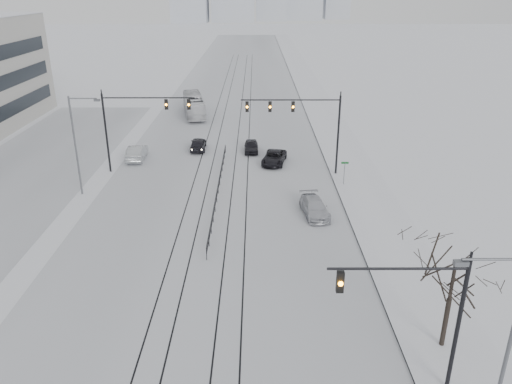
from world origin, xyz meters
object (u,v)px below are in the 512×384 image
(sedan_sb_outer, at_px, (137,153))
(sedan_nb_front, at_px, (274,158))
(traffic_mast_near, at_px, (424,309))
(box_truck, at_px, (194,105))
(bare_tree, at_px, (454,274))
(sedan_sb_inner, at_px, (198,144))
(sedan_nb_right, at_px, (315,207))
(sedan_nb_far, at_px, (251,146))

(sedan_sb_outer, height_order, sedan_nb_front, sedan_sb_outer)
(sedan_sb_outer, bearing_deg, traffic_mast_near, 119.16)
(traffic_mast_near, distance_m, box_truck, 56.43)
(bare_tree, bearing_deg, sedan_sb_outer, 126.47)
(bare_tree, height_order, sedan_sb_inner, bare_tree)
(traffic_mast_near, distance_m, sedan_sb_outer, 39.66)
(sedan_sb_inner, xyz_separation_m, sedan_nb_front, (8.64, -4.83, -0.06))
(sedan_sb_inner, bearing_deg, sedan_nb_right, 121.14)
(bare_tree, distance_m, box_truck, 54.35)
(traffic_mast_near, bearing_deg, sedan_nb_far, 102.16)
(traffic_mast_near, distance_m, bare_tree, 3.85)
(sedan_nb_far, bearing_deg, sedan_sb_outer, -168.47)
(bare_tree, distance_m, sedan_nb_right, 17.56)
(sedan_nb_right, relative_size, sedan_nb_far, 1.20)
(sedan_sb_inner, relative_size, sedan_sb_outer, 0.89)
(sedan_nb_far, bearing_deg, sedan_sb_inner, 172.73)
(sedan_sb_inner, xyz_separation_m, box_truck, (-2.35, 16.69, 0.78))
(bare_tree, distance_m, sedan_sb_outer, 38.50)
(sedan_nb_front, relative_size, sedan_nb_right, 1.03)
(sedan_sb_inner, relative_size, sedan_nb_right, 0.92)
(sedan_sb_inner, bearing_deg, box_truck, -83.75)
(traffic_mast_near, relative_size, sedan_sb_outer, 1.46)
(traffic_mast_near, xyz_separation_m, sedan_nb_right, (-2.50, 19.43, -3.89))
(sedan_sb_outer, bearing_deg, box_truck, -103.15)
(sedan_sb_inner, distance_m, sedan_nb_front, 9.89)
(sedan_sb_inner, xyz_separation_m, sedan_nb_right, (11.52, -17.79, -0.05))
(sedan_nb_front, bearing_deg, sedan_nb_right, -66.11)
(bare_tree, distance_m, sedan_nb_far, 35.24)
(bare_tree, distance_m, sedan_sb_inner, 38.14)
(sedan_sb_inner, relative_size, sedan_nb_far, 1.10)
(sedan_nb_front, bearing_deg, sedan_sb_outer, -174.09)
(box_truck, bearing_deg, sedan_nb_far, 105.53)
(sedan_sb_outer, bearing_deg, sedan_nb_front, 172.65)
(sedan_nb_front, bearing_deg, box_truck, 128.41)
(sedan_nb_right, bearing_deg, sedan_sb_inner, 115.25)
(sedan_sb_outer, bearing_deg, bare_tree, 124.57)
(bare_tree, distance_m, sedan_nb_front, 30.65)
(traffic_mast_near, relative_size, sedan_nb_right, 1.51)
(sedan_sb_inner, bearing_deg, bare_tree, 113.87)
(sedan_nb_far, bearing_deg, sedan_nb_front, -59.31)
(bare_tree, bearing_deg, traffic_mast_near, -128.76)
(traffic_mast_near, height_order, bare_tree, traffic_mast_near)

